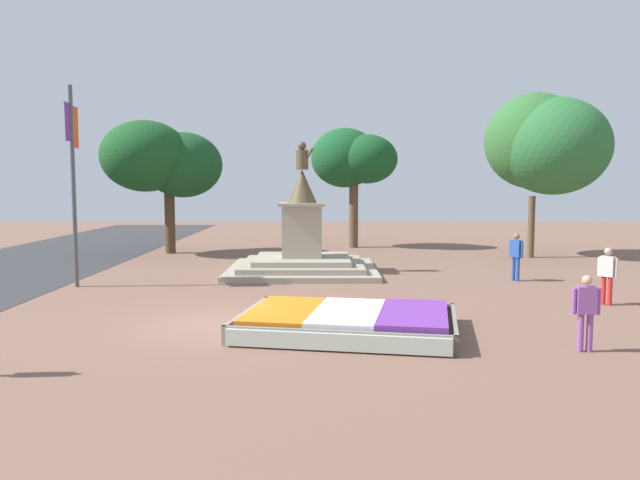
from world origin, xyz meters
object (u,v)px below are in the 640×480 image
(statue_monument, at_px, (303,250))
(pedestrian_crossing_plaza, at_px, (516,253))
(banner_pole, at_px, (74,178))
(pedestrian_with_handbag, at_px, (608,272))
(flower_planter, at_px, (349,322))
(pedestrian_near_planter, at_px, (586,308))

(statue_monument, height_order, pedestrian_crossing_plaza, statue_monument)
(banner_pole, bearing_deg, pedestrian_with_handbag, -10.86)
(flower_planter, distance_m, statue_monument, 9.98)
(flower_planter, height_order, banner_pole, banner_pole)
(statue_monument, height_order, pedestrian_near_planter, statue_monument)
(pedestrian_crossing_plaza, bearing_deg, statue_monument, 164.03)
(statue_monument, relative_size, pedestrian_with_handbag, 3.46)
(pedestrian_near_planter, distance_m, pedestrian_crossing_plaza, 9.43)
(pedestrian_near_planter, bearing_deg, pedestrian_crossing_plaza, 80.90)
(pedestrian_crossing_plaza, bearing_deg, pedestrian_near_planter, -99.10)
(banner_pole, xyz_separation_m, pedestrian_near_planter, (13.57, -8.06, -2.70))
(flower_planter, distance_m, pedestrian_with_handbag, 8.22)
(statue_monument, xyz_separation_m, pedestrian_with_handbag, (8.83, -6.56, 0.06))
(statue_monument, distance_m, pedestrian_near_planter, 13.02)
(flower_planter, distance_m, pedestrian_near_planter, 5.09)
(flower_planter, relative_size, statue_monument, 0.97)
(banner_pole, bearing_deg, pedestrian_near_planter, -30.71)
(flower_planter, relative_size, pedestrian_crossing_plaza, 3.25)
(flower_planter, height_order, pedestrian_crossing_plaza, pedestrian_crossing_plaza)
(pedestrian_crossing_plaza, bearing_deg, flower_planter, -129.19)
(statue_monument, bearing_deg, pedestrian_crossing_plaza, -15.97)
(pedestrian_near_planter, bearing_deg, flower_planter, 161.28)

